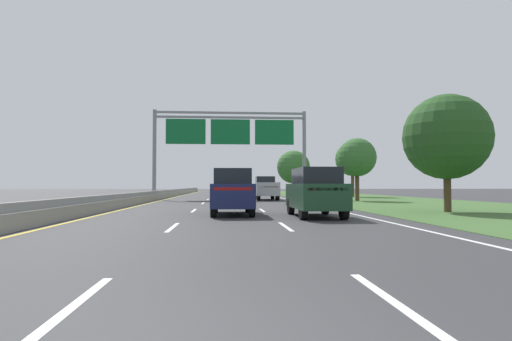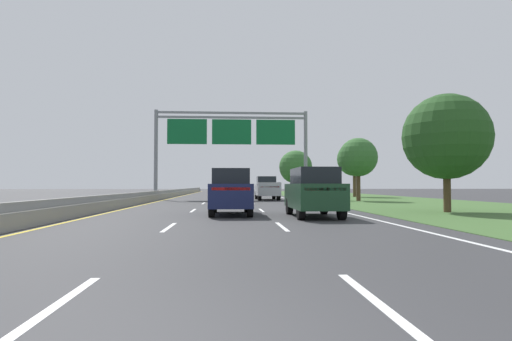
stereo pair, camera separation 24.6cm
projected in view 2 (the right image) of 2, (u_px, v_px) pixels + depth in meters
The scene contains 14 objects.
ground_plane at pixel (228, 200), 38.23m from camera, with size 220.00×220.00×0.00m, color #333335.
lane_striping at pixel (228, 200), 37.77m from camera, with size 11.96×106.00×0.01m.
grass_verge_right at pixel (378, 200), 39.10m from camera, with size 14.00×110.00×0.02m, color #3D602D.
median_barrier_concrete at pixel (155, 196), 37.83m from camera, with size 0.60×110.00×0.85m.
overhead_sign_gantry at pixel (232, 136), 41.23m from camera, with size 15.06×0.42×8.71m.
pickup_truck_silver at pixel (267, 188), 39.35m from camera, with size 2.04×5.42×2.20m.
car_navy_centre_lane_suv at pixel (231, 191), 19.56m from camera, with size 1.90×4.70×2.11m.
car_black_centre_lane_suv at pixel (229, 188), 34.34m from camera, with size 1.95×4.72×2.11m.
car_darkgreen_right_lane_suv at pixel (313, 191), 18.20m from camera, with size 1.90×4.70×2.11m.
car_white_centre_lane_sedan at pixel (229, 190), 47.96m from camera, with size 1.95×4.45×1.57m.
roadside_tree_near at pixel (446, 137), 21.20m from camera, with size 4.32×4.32×5.98m.
roadside_tree_mid at pixel (358, 157), 36.28m from camera, with size 3.34×3.34×5.45m.
roadside_tree_far at pixel (354, 159), 48.48m from camera, with size 3.95×3.95×6.37m.
roadside_tree_distant at pixel (296, 167), 62.68m from camera, with size 4.94×4.94×6.56m.
Camera 2 is at (0.12, -3.38, 1.38)m, focal length 29.50 mm.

